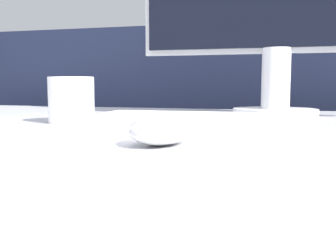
# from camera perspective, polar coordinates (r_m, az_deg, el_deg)

# --- Properties ---
(partition_panel) EXTENTS (5.00, 0.03, 1.00)m
(partition_panel) POSITION_cam_1_polar(r_m,az_deg,el_deg) (1.35, 9.88, -6.99)
(partition_panel) COLOR black
(partition_panel) RESTS_ON ground_plane
(computer_mouse_near) EXTENTS (0.09, 0.11, 0.04)m
(computer_mouse_near) POSITION_cam_1_polar(r_m,az_deg,el_deg) (0.49, -1.00, -0.59)
(computer_mouse_near) COLOR silver
(computer_mouse_near) RESTS_ON desk
(keyboard) EXTENTS (0.38, 0.15, 0.02)m
(keyboard) POSITION_cam_1_polar(r_m,az_deg,el_deg) (0.69, 5.17, 0.73)
(keyboard) COLOR white
(keyboard) RESTS_ON desk
(mug) EXTENTS (0.09, 0.09, 0.09)m
(mug) POSITION_cam_1_polar(r_m,az_deg,el_deg) (0.79, -13.84, 3.69)
(mug) COLOR white
(mug) RESTS_ON desk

